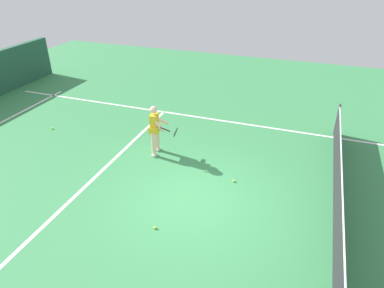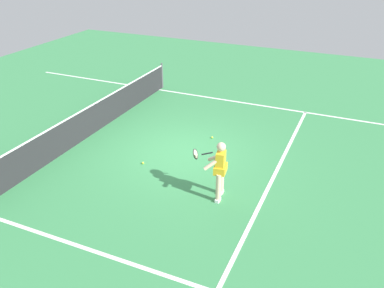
% 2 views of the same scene
% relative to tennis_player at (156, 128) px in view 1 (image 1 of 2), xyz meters
% --- Properties ---
extents(ground_plane, '(27.29, 27.29, 0.00)m').
position_rel_tennis_player_xyz_m(ground_plane, '(1.76, 1.78, -0.85)').
color(ground_plane, '#38844C').
extents(service_line_marking, '(9.36, 0.10, 0.01)m').
position_rel_tennis_player_xyz_m(service_line_marking, '(1.76, -1.05, -0.84)').
color(service_line_marking, white).
rests_on(service_line_marking, ground).
extents(sideline_left_marking, '(0.10, 18.99, 0.01)m').
position_rel_tennis_player_xyz_m(sideline_left_marking, '(-2.92, 1.78, -0.84)').
color(sideline_left_marking, white).
rests_on(sideline_left_marking, ground).
extents(court_net, '(10.04, 0.08, 1.08)m').
position_rel_tennis_player_xyz_m(court_net, '(1.76, 5.10, -0.34)').
color(court_net, '#4C4C51').
rests_on(court_net, ground).
extents(tennis_player, '(0.72, 1.01, 1.55)m').
position_rel_tennis_player_xyz_m(tennis_player, '(0.00, 0.00, 0.00)').
color(tennis_player, beige).
rests_on(tennis_player, ground).
extents(tennis_ball_near, '(0.07, 0.07, 0.07)m').
position_rel_tennis_player_xyz_m(tennis_ball_near, '(0.67, 2.58, -0.81)').
color(tennis_ball_near, '#D1E533').
rests_on(tennis_ball_near, ground).
extents(tennis_ball_mid, '(0.07, 0.07, 0.07)m').
position_rel_tennis_player_xyz_m(tennis_ball_mid, '(3.03, 1.35, -0.81)').
color(tennis_ball_mid, '#D1E533').
rests_on(tennis_ball_mid, ground).
extents(tennis_ball_far, '(0.07, 0.07, 0.07)m').
position_rel_tennis_player_xyz_m(tennis_ball_far, '(-0.26, -4.12, -0.81)').
color(tennis_ball_far, '#D1E533').
rests_on(tennis_ball_far, ground).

